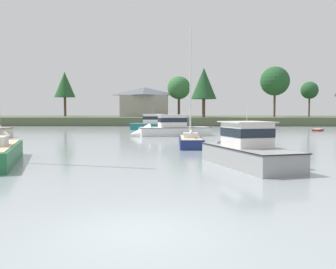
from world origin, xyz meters
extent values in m
plane|color=#939EA3|center=(0.00, 0.00, 0.00)|extent=(400.00, 400.00, 0.00)
cube|color=#4C563D|center=(0.00, 89.03, 0.90)|extent=(174.05, 43.14, 1.80)
cube|color=white|center=(0.65, 37.50, 0.25)|extent=(9.27, 4.92, 1.69)
cone|color=white|center=(-3.65, 36.49, 0.25)|extent=(3.02, 3.17, 2.68)
cube|color=black|center=(0.65, 37.50, 1.06)|extent=(9.47, 5.08, 0.05)
cube|color=silver|center=(0.35, 37.43, 1.86)|extent=(3.72, 3.06, 1.53)
cube|color=#19232D|center=(0.35, 37.43, 2.01)|extent=(3.79, 3.12, 0.55)
cube|color=beige|center=(0.35, 37.43, 2.65)|extent=(4.18, 3.52, 0.06)
cylinder|color=silver|center=(0.35, 37.43, 3.39)|extent=(0.03, 0.03, 1.40)
cube|color=navy|center=(2.18, 23.04, 0.12)|extent=(2.02, 6.81, 1.32)
cube|color=#CCB78E|center=(2.18, 23.04, 0.80)|extent=(1.78, 6.40, 0.04)
cube|color=silver|center=(2.18, 22.70, 1.02)|extent=(1.26, 1.51, 0.41)
cylinder|color=silver|center=(2.17, 23.59, 5.57)|extent=(0.14, 0.14, 9.51)
cylinder|color=silver|center=(2.19, 22.23, 1.32)|extent=(0.14, 2.72, 0.11)
cylinder|color=silver|center=(2.19, 22.23, 1.37)|extent=(0.17, 2.44, 0.14)
cylinder|color=#999999|center=(2.16, 24.94, 5.54)|extent=(0.05, 2.73, 9.46)
cube|color=maroon|center=(23.13, 49.35, 0.10)|extent=(2.37, 2.64, 0.45)
cube|color=#C6B289|center=(23.13, 49.35, 0.32)|extent=(2.50, 2.77, 0.05)
cube|color=tan|center=(23.13, 49.35, 0.28)|extent=(0.78, 0.62, 0.03)
cube|color=#196B70|center=(-3.06, 51.66, 0.25)|extent=(7.51, 4.38, 1.73)
cone|color=#196B70|center=(0.34, 50.63, 0.25)|extent=(2.54, 2.66, 2.17)
cube|color=silver|center=(-3.06, 51.66, 1.09)|extent=(7.68, 4.51, 0.05)
cube|color=silver|center=(-3.00, 51.64, 1.87)|extent=(3.27, 2.67, 1.50)
cube|color=#19232D|center=(-3.00, 51.64, 2.02)|extent=(3.34, 2.72, 0.54)
cube|color=beige|center=(-3.00, 51.64, 2.64)|extent=(3.69, 3.07, 0.06)
cylinder|color=silver|center=(-3.00, 51.64, 3.32)|extent=(0.03, 0.03, 1.28)
cube|color=gray|center=(4.97, 11.23, 0.25)|extent=(4.70, 7.66, 1.69)
cone|color=gray|center=(3.83, 14.66, 0.25)|extent=(2.81, 2.64, 2.29)
cube|color=black|center=(4.97, 11.23, 1.06)|extent=(4.84, 7.83, 0.05)
cube|color=silver|center=(4.91, 11.43, 1.77)|extent=(2.71, 2.97, 1.36)
cube|color=#19232D|center=(4.91, 11.43, 1.91)|extent=(2.76, 3.02, 0.49)
cube|color=beige|center=(4.91, 11.43, 2.48)|extent=(3.11, 3.35, 0.06)
cylinder|color=silver|center=(4.91, 11.43, 2.96)|extent=(0.03, 0.03, 0.90)
cone|color=beige|center=(-19.21, 32.76, 0.26)|extent=(3.46, 3.73, 3.01)
cylinder|color=brown|center=(6.83, 73.01, 5.16)|extent=(0.70, 0.70, 6.72)
cone|color=#1E4723|center=(6.83, 73.01, 9.29)|extent=(5.61, 5.61, 6.85)
cylinder|color=brown|center=(-28.97, 88.72, 5.97)|extent=(0.65, 0.65, 8.34)
cone|color=#235128|center=(-28.97, 88.72, 10.26)|extent=(5.47, 5.47, 6.68)
cylinder|color=brown|center=(24.09, 79.39, 5.27)|extent=(0.50, 0.50, 6.93)
sphere|color=#235128|center=(24.09, 79.39, 10.28)|extent=(6.85, 6.85, 6.85)
cylinder|color=brown|center=(1.37, 82.53, 4.73)|extent=(0.61, 0.61, 5.87)
sphere|color=#336B38|center=(1.37, 82.53, 8.95)|extent=(5.68, 5.68, 5.68)
cylinder|color=brown|center=(32.91, 81.22, 4.53)|extent=(0.39, 0.39, 5.46)
sphere|color=#235128|center=(32.91, 81.22, 8.20)|extent=(4.17, 4.17, 4.17)
cube|color=#9E998E|center=(-7.25, 83.35, 4.48)|extent=(11.59, 6.27, 5.35)
pyramid|color=#565B66|center=(-7.25, 83.35, 8.13)|extent=(12.51, 6.77, 1.96)
camera|label=1|loc=(1.03, -9.32, 3.06)|focal=39.55mm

